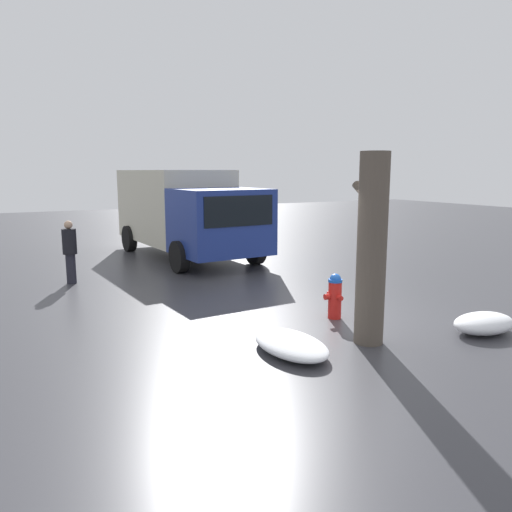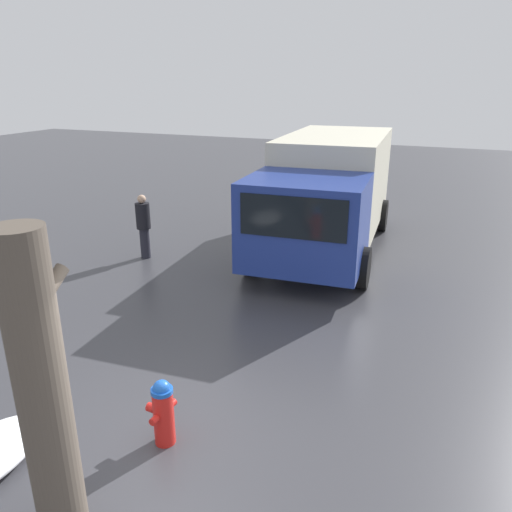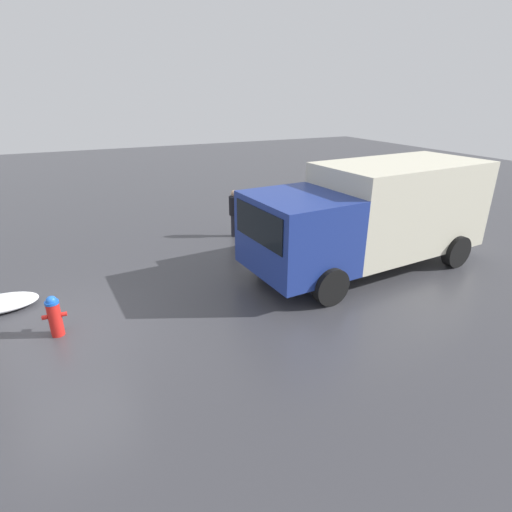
% 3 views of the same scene
% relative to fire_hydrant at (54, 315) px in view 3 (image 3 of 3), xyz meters
% --- Properties ---
extents(ground_plane, '(60.00, 60.00, 0.00)m').
position_rel_fire_hydrant_xyz_m(ground_plane, '(-0.00, -0.00, -0.45)').
color(ground_plane, '#38383D').
extents(fire_hydrant, '(0.46, 0.36, 0.88)m').
position_rel_fire_hydrant_xyz_m(fire_hydrant, '(0.00, 0.00, 0.00)').
color(fire_hydrant, red).
rests_on(fire_hydrant, ground_plane).
extents(delivery_truck, '(6.96, 3.10, 2.82)m').
position_rel_fire_hydrant_xyz_m(delivery_truck, '(7.99, 0.09, 1.09)').
color(delivery_truck, navy).
rests_on(delivery_truck, ground_plane).
extents(pedestrian, '(0.35, 0.35, 1.59)m').
position_rel_fire_hydrant_xyz_m(pedestrian, '(5.55, 4.03, 0.42)').
color(pedestrian, '#23232D').
rests_on(pedestrian, ground_plane).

